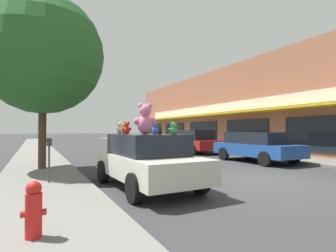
% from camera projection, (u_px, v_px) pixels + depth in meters
% --- Properties ---
extents(ground_plane, '(260.00, 260.00, 0.00)m').
position_uv_depth(ground_plane, '(260.00, 181.00, 8.31)').
color(ground_plane, '#333335').
extents(sidewalk_near, '(2.53, 90.00, 0.12)m').
position_uv_depth(sidewalk_near, '(46.00, 205.00, 5.49)').
color(sidewalk_near, slate).
rests_on(sidewalk_near, ground_plane).
extents(storefront_row, '(13.96, 33.00, 6.82)m').
position_uv_depth(storefront_row, '(277.00, 111.00, 24.52)').
color(storefront_row, '#9E6047').
rests_on(storefront_row, ground_plane).
extents(plush_art_car, '(2.09, 4.27, 1.51)m').
position_uv_depth(plush_art_car, '(147.00, 159.00, 7.39)').
color(plush_art_car, beige).
rests_on(plush_art_car, ground_plane).
extents(teddy_bear_giant, '(0.67, 0.46, 0.88)m').
position_uv_depth(teddy_bear_giant, '(145.00, 119.00, 7.36)').
color(teddy_bear_giant, pink).
rests_on(teddy_bear_giant, plush_art_car).
extents(teddy_bear_red, '(0.28, 0.19, 0.37)m').
position_uv_depth(teddy_bear_red, '(127.00, 128.00, 7.27)').
color(teddy_bear_red, red).
rests_on(teddy_bear_red, plush_art_car).
extents(teddy_bear_black, '(0.17, 0.12, 0.22)m').
position_uv_depth(teddy_bear_black, '(160.00, 131.00, 6.78)').
color(teddy_bear_black, black).
rests_on(teddy_bear_black, plush_art_car).
extents(teddy_bear_blue, '(0.27, 0.23, 0.37)m').
position_uv_depth(teddy_bear_blue, '(155.00, 128.00, 8.57)').
color(teddy_bear_blue, blue).
rests_on(teddy_bear_blue, plush_art_car).
extents(teddy_bear_brown, '(0.23, 0.14, 0.30)m').
position_uv_depth(teddy_bear_brown, '(175.00, 129.00, 7.33)').
color(teddy_bear_brown, olive).
rests_on(teddy_bear_brown, plush_art_car).
extents(teddy_bear_cream, '(0.23, 0.28, 0.38)m').
position_uv_depth(teddy_bear_cream, '(120.00, 128.00, 8.14)').
color(teddy_bear_cream, beige).
rests_on(teddy_bear_cream, plush_art_car).
extents(teddy_bear_orange, '(0.20, 0.21, 0.31)m').
position_uv_depth(teddy_bear_orange, '(124.00, 129.00, 7.86)').
color(teddy_bear_orange, orange).
rests_on(teddy_bear_orange, plush_art_car).
extents(teddy_bear_green, '(0.25, 0.16, 0.33)m').
position_uv_depth(teddy_bear_green, '(173.00, 129.00, 6.80)').
color(teddy_bear_green, green).
rests_on(teddy_bear_green, plush_art_car).
extents(parked_car_far_center, '(2.09, 4.59, 1.52)m').
position_uv_depth(parked_car_far_center, '(256.00, 146.00, 13.39)').
color(parked_car_far_center, '#1E4793').
rests_on(parked_car_far_center, ground_plane).
extents(parked_car_far_right, '(2.06, 4.01, 1.63)m').
position_uv_depth(parked_car_far_right, '(195.00, 141.00, 18.47)').
color(parked_car_far_right, maroon).
rests_on(parked_car_far_right, ground_plane).
extents(street_tree, '(4.71, 4.71, 6.86)m').
position_uv_depth(street_tree, '(43.00, 55.00, 10.34)').
color(street_tree, '#473323').
rests_on(street_tree, sidewalk_near).
extents(fire_hydrant, '(0.33, 0.22, 0.79)m').
position_uv_depth(fire_hydrant, '(34.00, 209.00, 3.66)').
color(fire_hydrant, red).
rests_on(fire_hydrant, sidewalk_near).
extents(parking_meter, '(0.14, 0.10, 1.27)m').
position_uv_depth(parking_meter, '(49.00, 154.00, 7.51)').
color(parking_meter, '#4C4C51').
rests_on(parking_meter, sidewalk_near).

